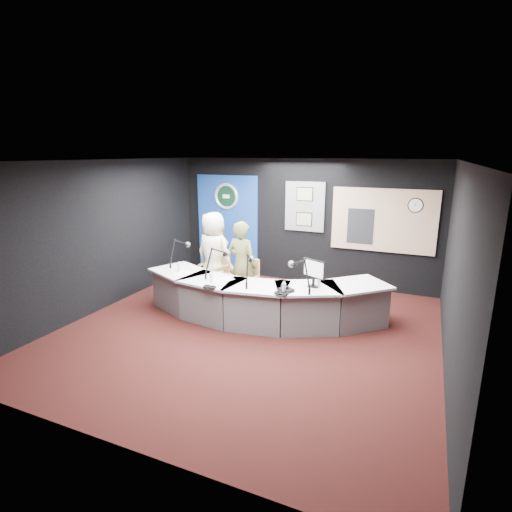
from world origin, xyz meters
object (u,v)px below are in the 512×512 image
at_px(armchair_left, 214,270).
at_px(person_man, 214,254).
at_px(broadcast_desk, 258,299).
at_px(person_woman, 242,265).
at_px(armchair_right, 242,282).

bearing_deg(armchair_left, person_man, 0.00).
bearing_deg(broadcast_desk, person_woman, 142.18).
distance_m(broadcast_desk, person_man, 1.69).
bearing_deg(person_woman, armchair_left, -18.28).
height_order(broadcast_desk, person_woman, person_woman).
relative_size(armchair_right, person_man, 0.59).
relative_size(person_man, person_woman, 1.03).
height_order(armchair_left, person_woman, person_woman).
bearing_deg(broadcast_desk, person_man, 148.12).
height_order(broadcast_desk, armchair_left, armchair_left).
bearing_deg(armchair_right, broadcast_desk, -15.89).
relative_size(broadcast_desk, armchair_left, 4.35).
distance_m(armchair_left, person_woman, 1.04).
relative_size(broadcast_desk, armchair_right, 4.34).
height_order(person_man, person_woman, person_man).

